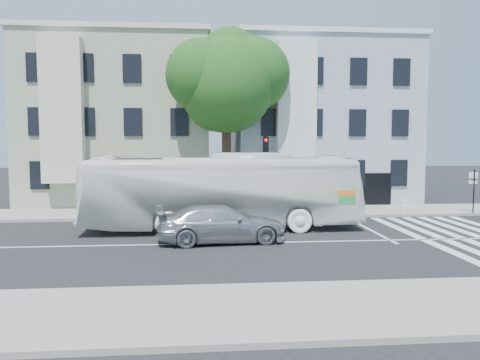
{
  "coord_description": "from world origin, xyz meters",
  "views": [
    {
      "loc": [
        -1.61,
        -19.05,
        4.19
      ],
      "look_at": [
        0.3,
        2.82,
        2.4
      ],
      "focal_mm": 35.0,
      "sensor_mm": 36.0,
      "label": 1
    }
  ],
  "objects": [
    {
      "name": "building_left",
      "position": [
        -7.0,
        15.0,
        5.5
      ],
      "size": [
        12.0,
        10.0,
        11.0
      ],
      "primitive_type": "cube",
      "color": "#A5B093",
      "rests_on": "ground"
    },
    {
      "name": "sidewalk_far",
      "position": [
        0.0,
        8.0,
        0.07
      ],
      "size": [
        80.0,
        4.0,
        0.15
      ],
      "primitive_type": "cube",
      "color": "gray",
      "rests_on": "ground"
    },
    {
      "name": "building_right",
      "position": [
        7.0,
        15.0,
        5.5
      ],
      "size": [
        12.0,
        10.0,
        11.0
      ],
      "primitive_type": "cube",
      "color": "#8A99A4",
      "rests_on": "ground"
    },
    {
      "name": "ground",
      "position": [
        0.0,
        0.0,
        0.0
      ],
      "size": [
        120.0,
        120.0,
        0.0
      ],
      "primitive_type": "plane",
      "color": "black",
      "rests_on": "ground"
    },
    {
      "name": "sedan",
      "position": [
        -0.7,
        0.31,
        0.78
      ],
      "size": [
        2.72,
        5.59,
        1.57
      ],
      "primitive_type": "imported",
      "rotation": [
        0.0,
        0.0,
        1.67
      ],
      "color": "#B6B7BD",
      "rests_on": "ground"
    },
    {
      "name": "street_tree",
      "position": [
        0.06,
        8.74,
        7.83
      ],
      "size": [
        7.3,
        5.9,
        11.1
      ],
      "color": "#2D2116",
      "rests_on": "ground"
    },
    {
      "name": "sidewalk_near",
      "position": [
        0.0,
        -8.0,
        0.07
      ],
      "size": [
        80.0,
        4.0,
        0.15
      ],
      "primitive_type": "cube",
      "color": "gray",
      "rests_on": "ground"
    },
    {
      "name": "bus",
      "position": [
        -0.53,
        3.2,
        1.83
      ],
      "size": [
        3.49,
        13.25,
        3.67
      ],
      "primitive_type": "imported",
      "rotation": [
        0.0,
        0.0,
        1.6
      ],
      "color": "white",
      "rests_on": "ground"
    },
    {
      "name": "far_sign_pole",
      "position": [
        13.94,
        6.14,
        1.74
      ],
      "size": [
        0.43,
        0.25,
        2.51
      ],
      "rotation": [
        0.0,
        0.0,
        -0.42
      ],
      "color": "black",
      "rests_on": "sidewalk_far"
    },
    {
      "name": "fire_hydrant",
      "position": [
        10.05,
        6.47,
        0.55
      ],
      "size": [
        0.44,
        0.26,
        0.79
      ],
      "rotation": [
        0.0,
        0.0,
        0.09
      ],
      "color": "silver",
      "rests_on": "sidewalk_far"
    },
    {
      "name": "hedge",
      "position": [
        -1.6,
        6.8,
        0.5
      ],
      "size": [
        8.54,
        1.71,
        0.7
      ],
      "primitive_type": null,
      "rotation": [
        0.0,
        0.0,
        -0.1
      ],
      "color": "#2D561C",
      "rests_on": "sidewalk_far"
    },
    {
      "name": "traffic_signal",
      "position": [
        2.0,
        6.35,
        3.02
      ],
      "size": [
        0.49,
        0.55,
        4.67
      ],
      "rotation": [
        0.0,
        0.0,
        -0.0
      ],
      "color": "black",
      "rests_on": "ground"
    }
  ]
}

